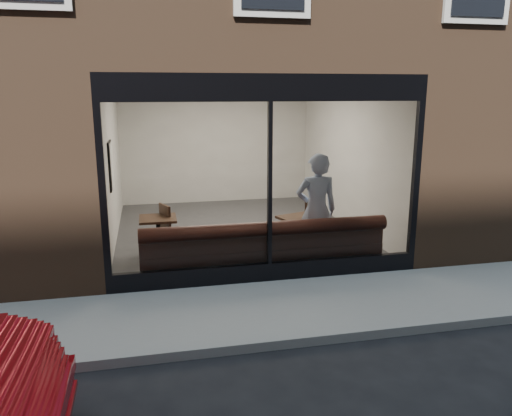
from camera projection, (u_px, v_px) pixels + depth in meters
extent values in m
plane|color=black|center=(310.00, 342.00, 6.01)|extent=(120.00, 120.00, 0.00)
cube|color=gray|center=(287.00, 307.00, 6.96)|extent=(40.00, 2.00, 0.01)
cube|color=gray|center=(311.00, 340.00, 5.95)|extent=(40.00, 0.10, 0.12)
cube|color=brown|center=(67.00, 146.00, 12.46)|extent=(2.50, 12.00, 3.20)
cube|color=brown|center=(348.00, 140.00, 14.03)|extent=(2.50, 12.00, 3.20)
cube|color=brown|center=(203.00, 134.00, 16.10)|extent=(5.00, 6.00, 3.20)
plane|color=#2D2D30|center=(236.00, 230.00, 10.76)|extent=(6.00, 6.00, 0.00)
plane|color=white|center=(235.00, 79.00, 10.03)|extent=(6.00, 6.00, 0.00)
plane|color=beige|center=(216.00, 143.00, 13.23)|extent=(5.00, 0.00, 5.00)
plane|color=beige|center=(112.00, 161.00, 9.87)|extent=(0.00, 6.00, 6.00)
plane|color=beige|center=(348.00, 154.00, 10.91)|extent=(0.00, 6.00, 6.00)
cube|color=black|center=(269.00, 272.00, 7.92)|extent=(5.00, 0.10, 0.30)
cube|color=black|center=(270.00, 87.00, 7.27)|extent=(5.00, 0.10, 0.40)
cube|color=black|center=(270.00, 185.00, 7.60)|extent=(0.06, 0.10, 2.50)
plane|color=white|center=(270.00, 186.00, 7.57)|extent=(4.80, 0.00, 4.80)
cube|color=#371914|center=(263.00, 259.00, 8.28)|extent=(4.00, 0.55, 0.45)
imported|color=#9EB2D5|center=(316.00, 210.00, 8.48)|extent=(0.74, 0.52, 1.95)
cube|color=black|center=(158.00, 219.00, 8.85)|extent=(0.65, 0.65, 0.04)
cube|color=black|center=(301.00, 218.00, 8.86)|extent=(0.85, 0.85, 0.04)
cube|color=black|center=(156.00, 244.00, 9.04)|extent=(0.54, 0.54, 0.04)
cube|color=black|center=(295.00, 236.00, 9.55)|extent=(0.51, 0.51, 0.04)
cube|color=white|center=(112.00, 165.00, 9.15)|extent=(0.02, 0.62, 0.83)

